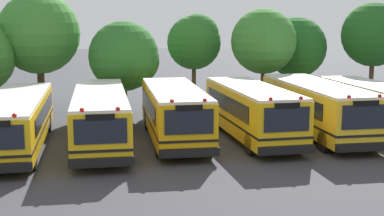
{
  "coord_description": "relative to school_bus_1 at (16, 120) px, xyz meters",
  "views": [
    {
      "loc": [
        -3.94,
        -25.57,
        5.96
      ],
      "look_at": [
        0.79,
        0.0,
        1.6
      ],
      "focal_mm": 50.9,
      "sensor_mm": 36.0,
      "label": 1
    }
  ],
  "objects": [
    {
      "name": "tree_3",
      "position": [
        5.57,
        7.66,
        2.23
      ],
      "size": [
        4.28,
        4.25,
        5.74
      ],
      "color": "#4C3823",
      "rests_on": "ground_plane"
    },
    {
      "name": "school_bus_6",
      "position": [
        18.41,
        0.16,
        -0.0
      ],
      "size": [
        2.55,
        11.49,
        2.5
      ],
      "rotation": [
        0.0,
        0.0,
        3.15
      ],
      "color": "yellow",
      "rests_on": "ground_plane"
    },
    {
      "name": "school_bus_4",
      "position": [
        11.15,
        -0.15,
        0.11
      ],
      "size": [
        2.71,
        9.29,
        2.74
      ],
      "rotation": [
        0.0,
        0.0,
        3.17
      ],
      "color": "yellow",
      "rests_on": "ground_plane"
    },
    {
      "name": "tree_6",
      "position": [
        17.16,
        9.84,
        2.58
      ],
      "size": [
        4.13,
        4.13,
        5.98
      ],
      "color": "#4C3823",
      "rests_on": "ground_plane"
    },
    {
      "name": "tree_2",
      "position": [
        0.36,
        9.8,
        3.59
      ],
      "size": [
        5.07,
        5.07,
        7.5
      ],
      "color": "#4C3823",
      "rests_on": "ground_plane"
    },
    {
      "name": "school_bus_2",
      "position": [
        3.79,
        0.21,
        0.05
      ],
      "size": [
        2.62,
        11.14,
        2.62
      ],
      "rotation": [
        0.0,
        0.0,
        3.13
      ],
      "color": "yellow",
      "rests_on": "ground_plane"
    },
    {
      "name": "tree_5",
      "position": [
        14.45,
        8.03,
        3.19
      ],
      "size": [
        4.18,
        4.18,
        6.52
      ],
      "color": "#4C3823",
      "rests_on": "ground_plane"
    },
    {
      "name": "tree_4",
      "position": [
        10.29,
        10.24,
        3.1
      ],
      "size": [
        3.59,
        3.59,
        6.19
      ],
      "color": "#4C3823",
      "rests_on": "ground_plane"
    },
    {
      "name": "school_bus_3",
      "position": [
        7.35,
        0.18,
        0.1
      ],
      "size": [
        2.68,
        9.39,
        2.72
      ],
      "rotation": [
        0.0,
        0.0,
        3.12
      ],
      "color": "#EAA80C",
      "rests_on": "ground_plane"
    },
    {
      "name": "school_bus_1",
      "position": [
        0.0,
        0.0,
        0.0
      ],
      "size": [
        2.57,
        10.96,
        2.51
      ],
      "rotation": [
        0.0,
        0.0,
        3.14
      ],
      "color": "yellow",
      "rests_on": "ground_plane"
    },
    {
      "name": "tree_7",
      "position": [
        22.25,
        8.35,
        3.53
      ],
      "size": [
        4.28,
        4.28,
        6.94
      ],
      "color": "#4C3823",
      "rests_on": "ground_plane"
    },
    {
      "name": "ground_plane",
      "position": [
        7.4,
        0.07,
        -1.33
      ],
      "size": [
        160.0,
        160.0,
        0.0
      ],
      "primitive_type": "plane",
      "color": "#38383D"
    },
    {
      "name": "school_bus_5",
      "position": [
        14.71,
        0.23,
        0.12
      ],
      "size": [
        2.62,
        10.21,
        2.76
      ],
      "rotation": [
        0.0,
        0.0,
        3.14
      ],
      "color": "yellow",
      "rests_on": "ground_plane"
    }
  ]
}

